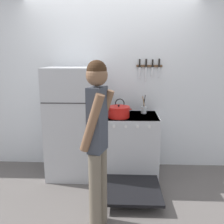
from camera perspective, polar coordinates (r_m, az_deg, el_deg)
The scene contains 9 objects.
ground_plane at distance 4.15m, azimuth -0.23°, elevation -11.68°, with size 14.00×14.00×0.00m, color #5B5654.
wall_back at distance 3.83m, azimuth -0.23°, elevation 6.15°, with size 10.00×0.06×2.55m.
refrigerator at distance 3.62m, azimuth -8.57°, elevation -2.35°, with size 0.73×0.72×1.56m.
stove_range at distance 3.64m, azimuth 4.25°, elevation -7.76°, with size 0.77×1.35×0.89m.
dutch_oven_pot at distance 3.40m, azimuth 1.54°, elevation 0.02°, with size 0.35×0.31×0.18m.
tea_kettle at distance 3.66m, azimuth 1.82°, elevation 0.68°, with size 0.22×0.18×0.22m.
utensil_jar at distance 3.68m, azimuth 7.28°, elevation 0.68°, with size 0.08×0.08×0.27m.
person at distance 2.38m, azimuth -3.32°, elevation -5.82°, with size 0.33×0.39×1.68m.
wall_knife_strip at distance 3.78m, azimuth 8.48°, elevation 10.37°, with size 0.38×0.03×0.34m.
Camera 1 is at (0.18, -3.77, 1.71)m, focal length 40.00 mm.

